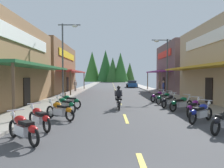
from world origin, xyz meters
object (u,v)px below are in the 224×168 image
object	(u,v)px
motorcycle_parked_right_2	(194,107)
streetlamp_left	(66,52)
motorcycle_parked_right_1	(201,112)
pedestrian_strolling	(163,87)
motorcycle_parked_right_3	(181,103)
pedestrian_browsing	(159,85)
motorcycle_parked_right_5	(165,98)
motorcycle_parked_left_4	(69,101)
motorcycle_parked_left_2	(60,110)
parked_car_curbside	(132,84)
pedestrian_waiting	(75,85)
motorcycle_parked_left_0	(23,128)
rider_cruising_lead	(119,99)
motorcycle_parked_right_6	(158,96)
motorcycle_parked_left_1	(39,118)
motorcycle_parked_right_4	(169,100)
streetlamp_right	(164,59)
motorcycle_parked_left_3	(65,105)

from	to	relation	value
motorcycle_parked_right_2	streetlamp_left	bearing A→B (deg)	88.77
motorcycle_parked_right_1	pedestrian_strolling	xyz separation A→B (m)	(1.85, 14.17, 0.50)
motorcycle_parked_right_3	pedestrian_browsing	world-z (taller)	pedestrian_browsing
motorcycle_parked_right_5	motorcycle_parked_left_4	bearing A→B (deg)	161.89
motorcycle_parked_left_2	parked_car_curbside	world-z (taller)	parked_car_curbside
pedestrian_waiting	parked_car_curbside	distance (m)	15.39
motorcycle_parked_right_5	motorcycle_parked_left_0	size ratio (longest dim) A/B	1.11
pedestrian_browsing	pedestrian_strolling	distance (m)	5.51
motorcycle_parked_left_2	rider_cruising_lead	world-z (taller)	rider_cruising_lead
motorcycle_parked_right_3	pedestrian_strolling	xyz separation A→B (m)	(1.66, 10.86, 0.50)
motorcycle_parked_right_6	motorcycle_parked_left_4	xyz separation A→B (m)	(-7.02, -3.65, 0.00)
motorcycle_parked_right_6	motorcycle_parked_left_0	distance (m)	13.16
motorcycle_parked_left_1	motorcycle_parked_left_4	bearing A→B (deg)	-41.70
pedestrian_waiting	motorcycle_parked_right_4	bearing A→B (deg)	160.12
motorcycle_parked_right_4	motorcycle_parked_left_1	distance (m)	9.39
motorcycle_parked_right_3	motorcycle_parked_left_0	distance (m)	9.68
motorcycle_parked_right_1	motorcycle_parked_right_2	world-z (taller)	same
streetlamp_right	motorcycle_parked_left_2	bearing A→B (deg)	-126.30
motorcycle_parked_right_3	pedestrian_waiting	size ratio (longest dim) A/B	1.11
motorcycle_parked_left_2	motorcycle_parked_right_3	bearing A→B (deg)	-122.42
motorcycle_parked_left_1	motorcycle_parked_left_4	world-z (taller)	same
motorcycle_parked_left_0	motorcycle_parked_left_2	distance (m)	3.62
streetlamp_right	motorcycle_parked_right_5	world-z (taller)	streetlamp_right
motorcycle_parked_right_3	rider_cruising_lead	world-z (taller)	rider_cruising_lead
motorcycle_parked_right_5	motorcycle_parked_left_2	bearing A→B (deg)	-173.60
streetlamp_left	motorcycle_parked_right_6	distance (m)	9.18
motorcycle_parked_left_3	pedestrian_browsing	bearing A→B (deg)	-77.79
streetlamp_left	pedestrian_browsing	bearing A→B (deg)	43.66
streetlamp_left	motorcycle_parked_right_5	size ratio (longest dim) A/B	3.82
motorcycle_parked_right_2	motorcycle_parked_left_0	distance (m)	8.72
motorcycle_parked_right_5	motorcycle_parked_left_4	distance (m)	7.51
motorcycle_parked_right_3	rider_cruising_lead	size ratio (longest dim) A/B	0.88
motorcycle_parked_right_6	parked_car_curbside	xyz separation A→B (m)	(0.16, 23.88, 0.20)
rider_cruising_lead	pedestrian_strolling	bearing A→B (deg)	-29.76
motorcycle_parked_left_2	rider_cruising_lead	distance (m)	4.66
motorcycle_parked_right_2	motorcycle_parked_left_3	bearing A→B (deg)	120.86
motorcycle_parked_right_1	motorcycle_parked_right_5	xyz separation A→B (m)	(0.04, 6.63, 0.00)
rider_cruising_lead	parked_car_curbside	size ratio (longest dim) A/B	0.50
motorcycle_parked_left_1	motorcycle_parked_left_2	distance (m)	1.97
motorcycle_parked_right_1	motorcycle_parked_right_3	world-z (taller)	same
motorcycle_parked_right_3	pedestrian_waiting	world-z (taller)	pedestrian_waiting
motorcycle_parked_left_2	pedestrian_waiting	bearing A→B (deg)	-45.60
motorcycle_parked_left_3	parked_car_curbside	world-z (taller)	parked_car_curbside
motorcycle_parked_right_6	motorcycle_parked_left_1	size ratio (longest dim) A/B	1.01
motorcycle_parked_right_4	pedestrian_waiting	bearing A→B (deg)	75.43
motorcycle_parked_right_6	motorcycle_parked_right_1	bearing A→B (deg)	-129.48
motorcycle_parked_left_2	motorcycle_parked_left_1	bearing A→B (deg)	115.55
motorcycle_parked_left_3	pedestrian_waiting	xyz separation A→B (m)	(-2.29, 17.14, 0.50)
motorcycle_parked_right_3	rider_cruising_lead	distance (m)	4.04
motorcycle_parked_right_3	motorcycle_parked_right_1	bearing A→B (deg)	-124.06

